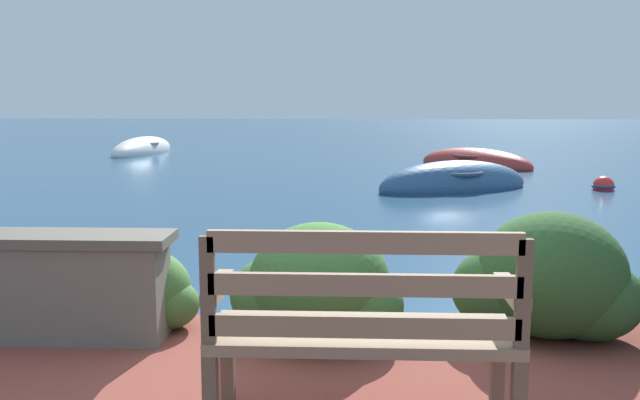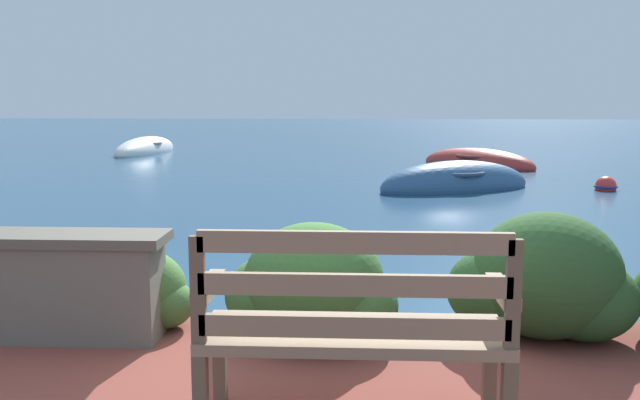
{
  "view_description": "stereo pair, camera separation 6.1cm",
  "coord_description": "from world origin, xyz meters",
  "views": [
    {
      "loc": [
        0.55,
        -4.55,
        1.7
      ],
      "look_at": [
        0.17,
        4.14,
        0.37
      ],
      "focal_mm": 40.0,
      "sensor_mm": 36.0,
      "label": 1
    },
    {
      "loc": [
        0.61,
        -4.55,
        1.7
      ],
      "look_at": [
        0.17,
        4.14,
        0.37
      ],
      "focal_mm": 40.0,
      "sensor_mm": 36.0,
      "label": 2
    }
  ],
  "objects": [
    {
      "name": "ground_plane",
      "position": [
        0.0,
        0.0,
        0.0
      ],
      "size": [
        80.0,
        80.0,
        0.0
      ],
      "color": "navy"
    },
    {
      "name": "park_bench",
      "position": [
        0.61,
        -1.61,
        0.7
      ],
      "size": [
        1.34,
        0.48,
        0.93
      ],
      "rotation": [
        0.0,
        0.0,
        -0.1
      ],
      "color": "brown",
      "rests_on": "patio_terrace"
    },
    {
      "name": "hedge_clump_centre",
      "position": [
        -0.75,
        -0.25,
        0.43
      ],
      "size": [
        0.73,
        0.52,
        0.5
      ],
      "color": "#426B33",
      "rests_on": "patio_terrace"
    },
    {
      "name": "hedge_clump_right",
      "position": [
        0.35,
        -0.44,
        0.53
      ],
      "size": [
        1.05,
        0.75,
        0.71
      ],
      "color": "#38662D",
      "rests_on": "patio_terrace"
    },
    {
      "name": "hedge_clump_far_right",
      "position": [
        1.74,
        -0.31,
        0.55
      ],
      "size": [
        1.13,
        0.81,
        0.77
      ],
      "color": "#284C23",
      "rests_on": "patio_terrace"
    },
    {
      "name": "rowboat_nearest",
      "position": [
        2.34,
        7.85,
        0.07
      ],
      "size": [
        3.06,
        2.18,
        0.89
      ],
      "rotation": [
        0.0,
        0.0,
        0.44
      ],
      "color": "#2D517A",
      "rests_on": "ground_plane"
    },
    {
      "name": "rowboat_mid",
      "position": [
        3.39,
        11.75,
        0.06
      ],
      "size": [
        2.81,
        2.69,
        0.73
      ],
      "rotation": [
        0.0,
        0.0,
        5.55
      ],
      "color": "#9E2D28",
      "rests_on": "ground_plane"
    },
    {
      "name": "rowboat_far",
      "position": [
        -5.28,
        15.07,
        0.06
      ],
      "size": [
        1.34,
        3.46,
        0.78
      ],
      "rotation": [
        0.0,
        0.0,
        4.58
      ],
      "color": "silver",
      "rests_on": "ground_plane"
    },
    {
      "name": "mooring_buoy",
      "position": [
        4.94,
        7.93,
        0.06
      ],
      "size": [
        0.4,
        0.4,
        0.36
      ],
      "color": "red",
      "rests_on": "ground_plane"
    }
  ]
}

